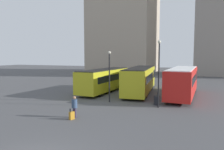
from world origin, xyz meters
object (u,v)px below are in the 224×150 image
object	(u,v)px
traveler	(74,105)
lamp_post_0	(109,72)
bus_1	(140,79)
lamp_post_1	(159,68)
bus_0	(105,79)
suitcase	(72,115)
bus_2	(183,81)
trash_bin	(157,100)

from	to	relation	value
traveler	lamp_post_0	world-z (taller)	lamp_post_0
bus_1	traveler	distance (m)	12.71
lamp_post_1	bus_0	bearing A→B (deg)	141.57
traveler	lamp_post_1	distance (m)	7.81
suitcase	lamp_post_1	distance (m)	8.34
bus_2	lamp_post_1	xyz separation A→B (m)	(-1.57, -6.33, 1.69)
bus_1	trash_bin	size ratio (longest dim) A/B	13.89
bus_0	lamp_post_0	bearing A→B (deg)	-150.17
bus_1	bus_2	bearing A→B (deg)	-106.27
lamp_post_1	trash_bin	bearing A→B (deg)	109.01
bus_2	lamp_post_0	world-z (taller)	lamp_post_0
bus_2	lamp_post_1	world-z (taller)	lamp_post_1
bus_0	lamp_post_1	xyz separation A→B (m)	(7.71, -6.12, 1.85)
bus_1	bus_2	distance (m)	5.10
bus_2	suitcase	world-z (taller)	bus_2
lamp_post_0	trash_bin	size ratio (longest dim) A/B	5.79
traveler	lamp_post_1	bearing A→B (deg)	-23.46
bus_0	bus_1	bearing A→B (deg)	-73.25
bus_1	lamp_post_1	world-z (taller)	lamp_post_1
bus_0	lamp_post_1	world-z (taller)	lamp_post_1
traveler	lamp_post_1	world-z (taller)	lamp_post_1
bus_0	lamp_post_1	size ratio (longest dim) A/B	1.79
bus_2	trash_bin	world-z (taller)	bus_2
trash_bin	bus_0	bearing A→B (deg)	144.82
trash_bin	bus_2	bearing A→B (deg)	70.86
bus_0	trash_bin	bearing A→B (deg)	-122.82
bus_0	trash_bin	xyz separation A→B (m)	(7.40, -5.22, -1.12)
bus_0	trash_bin	size ratio (longest dim) A/B	12.21
bus_0	lamp_post_0	world-z (taller)	lamp_post_0
lamp_post_0	bus_2	bearing A→B (deg)	42.43
bus_1	trash_bin	distance (m)	7.16
bus_1	suitcase	size ratio (longest dim) A/B	14.70
bus_1	suitcase	xyz separation A→B (m)	(-1.58, -13.09, -1.39)
traveler	lamp_post_0	bearing A→B (deg)	17.07
bus_1	lamp_post_0	bearing A→B (deg)	162.40
traveler	bus_2	bearing A→B (deg)	-9.60
bus_2	lamp_post_0	xyz separation A→B (m)	(-6.37, -5.82, 1.23)
suitcase	lamp_post_0	distance (m)	6.92
suitcase	trash_bin	bearing A→B (deg)	-14.71
bus_2	suitcase	bearing A→B (deg)	153.50
bus_0	traveler	world-z (taller)	bus_0
bus_1	bus_2	xyz separation A→B (m)	(5.03, -0.88, 0.04)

